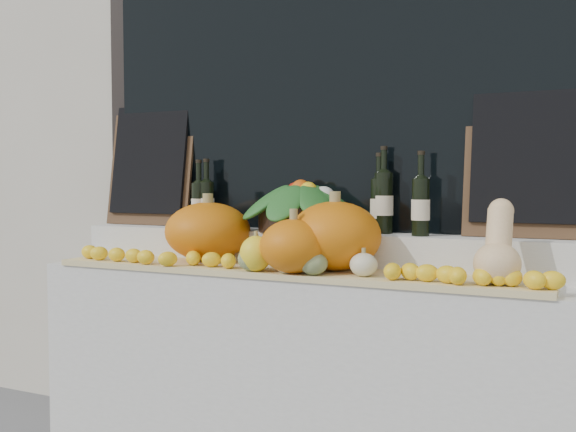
{
  "coord_description": "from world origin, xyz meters",
  "views": [
    {
      "loc": [
        1.12,
        -0.98,
        1.26
      ],
      "look_at": [
        0.0,
        1.45,
        1.12
      ],
      "focal_mm": 40.0,
      "sensor_mm": 36.0,
      "label": 1
    }
  ],
  "objects": [
    {
      "name": "lemon_heap",
      "position": [
        0.0,
        1.29,
        0.94
      ],
      "size": [
        2.2,
        0.16,
        0.06
      ],
      "primitive_type": null,
      "color": "yellow",
      "rests_on": "straw_bedding"
    },
    {
      "name": "wine_bottle_tall",
      "position": [
        0.34,
        1.7,
        1.18
      ],
      "size": [
        0.08,
        0.08,
        0.38
      ],
      "color": "black",
      "rests_on": "rear_tier"
    },
    {
      "name": "butternut_squash",
      "position": [
        0.85,
        1.37,
        1.02
      ],
      "size": [
        0.16,
        0.22,
        0.3
      ],
      "color": "#F1C58E",
      "rests_on": "straw_bedding"
    },
    {
      "name": "pumpkin_center",
      "position": [
        0.09,
        1.3,
        1.01
      ],
      "size": [
        0.32,
        0.32,
        0.21
      ],
      "primitive_type": "ellipsoid",
      "rotation": [
        0.0,
        0.0,
        0.21
      ],
      "color": "orange",
      "rests_on": "straw_bedding"
    },
    {
      "name": "rear_tier",
      "position": [
        0.0,
        1.68,
        0.96
      ],
      "size": [
        2.3,
        0.25,
        0.16
      ],
      "primitive_type": "cube",
      "color": "silver",
      "rests_on": "display_sill"
    },
    {
      "name": "wine_bottle_far_right",
      "position": [
        0.51,
        1.64,
        1.16
      ],
      "size": [
        0.08,
        0.08,
        0.35
      ],
      "color": "black",
      "rests_on": "rear_tier"
    },
    {
      "name": "display_sill",
      "position": [
        0.0,
        1.52,
        0.44
      ],
      "size": [
        2.3,
        0.55,
        0.88
      ],
      "primitive_type": "cube",
      "color": "silver",
      "rests_on": "ground"
    },
    {
      "name": "chalkboard_right",
      "position": [
        0.92,
        1.74,
        1.36
      ],
      "size": [
        0.5,
        0.12,
        0.62
      ],
      "rotation": [
        -0.16,
        0.0,
        0.0
      ],
      "color": "#4C331E",
      "rests_on": "rear_tier"
    },
    {
      "name": "pumpkin_left",
      "position": [
        -0.43,
        1.5,
        1.04
      ],
      "size": [
        0.5,
        0.5,
        0.26
      ],
      "primitive_type": "ellipsoid",
      "rotation": [
        0.0,
        0.0,
        0.37
      ],
      "color": "orange",
      "rests_on": "straw_bedding"
    },
    {
      "name": "decorative_gourds",
      "position": [
        0.06,
        1.29,
        0.96
      ],
      "size": [
        0.56,
        0.17,
        0.17
      ],
      "color": "#335A1B",
      "rests_on": "straw_bedding"
    },
    {
      "name": "wine_bottle_near_left",
      "position": [
        -0.59,
        1.68,
        1.15
      ],
      "size": [
        0.08,
        0.08,
        0.33
      ],
      "color": "black",
      "rests_on": "rear_tier"
    },
    {
      "name": "chalkboard_left",
      "position": [
        -0.92,
        1.74,
        1.36
      ],
      "size": [
        0.5,
        0.12,
        0.62
      ],
      "rotation": [
        -0.16,
        0.0,
        0.0
      ],
      "color": "#4C331E",
      "rests_on": "rear_tier"
    },
    {
      "name": "pumpkin_right",
      "position": [
        0.21,
        1.44,
        1.04
      ],
      "size": [
        0.44,
        0.44,
        0.28
      ],
      "primitive_type": "ellipsoid",
      "rotation": [
        0.0,
        0.0,
        0.19
      ],
      "color": "orange",
      "rests_on": "straw_bedding"
    },
    {
      "name": "wine_bottle_near_right",
      "position": [
        0.32,
        1.71,
        1.16
      ],
      "size": [
        0.08,
        0.08,
        0.35
      ],
      "color": "black",
      "rests_on": "rear_tier"
    },
    {
      "name": "produce_bowl",
      "position": [
        -0.03,
        1.66,
        1.16
      ],
      "size": [
        0.58,
        0.58,
        0.24
      ],
      "color": "black",
      "rests_on": "rear_tier"
    },
    {
      "name": "straw_bedding",
      "position": [
        0.0,
        1.4,
        0.89
      ],
      "size": [
        2.1,
        0.32,
        0.02
      ],
      "primitive_type": "cube",
      "color": "tan",
      "rests_on": "display_sill"
    },
    {
      "name": "wine_bottle_far_left",
      "position": [
        -0.55,
        1.69,
        1.16
      ],
      "size": [
        0.08,
        0.08,
        0.33
      ],
      "color": "black",
      "rests_on": "rear_tier"
    }
  ]
}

